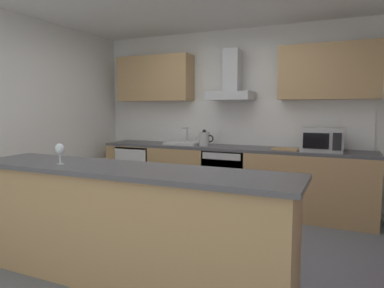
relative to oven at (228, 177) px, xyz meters
name	(u,v)px	position (x,y,z in m)	size (l,w,h in m)	color
ground	(177,251)	(0.00, -1.62, -0.47)	(5.38, 4.93, 0.02)	slate
wall_back	(237,118)	(0.00, 0.41, 0.84)	(5.38, 0.12, 2.60)	white
wall_left	(15,120)	(-2.25, -1.62, 0.84)	(0.12, 4.93, 2.60)	white
backsplash_tile	(235,123)	(0.00, 0.33, 0.77)	(3.73, 0.02, 0.66)	white
counter_back	(228,178)	(0.00, 0.03, -0.01)	(3.86, 0.60, 0.90)	tan
counter_island	(124,225)	(-0.11, -2.37, 0.03)	(2.85, 0.64, 0.97)	tan
upper_cabinets	(233,76)	(0.00, 0.18, 1.45)	(3.81, 0.32, 0.70)	tan
oven	(228,177)	(0.00, 0.00, 0.00)	(0.60, 0.62, 0.80)	slate
refrigerator	(140,172)	(-1.47, 0.00, -0.03)	(0.58, 0.60, 0.85)	white
microwave	(322,140)	(1.25, -0.03, 0.59)	(0.50, 0.38, 0.30)	#B7BABC
sink	(184,143)	(-0.70, 0.01, 0.47)	(0.50, 0.40, 0.26)	silver
kettle	(204,139)	(-0.35, -0.03, 0.55)	(0.29, 0.15, 0.24)	#B7BABC
range_hood	(232,84)	(0.00, 0.13, 1.33)	(0.62, 0.45, 0.72)	#B7BABC
wine_glass	(60,150)	(-0.69, -2.47, 0.64)	(0.08, 0.08, 0.18)	silver
chopping_board	(286,149)	(0.81, -0.02, 0.45)	(0.34, 0.22, 0.02)	tan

